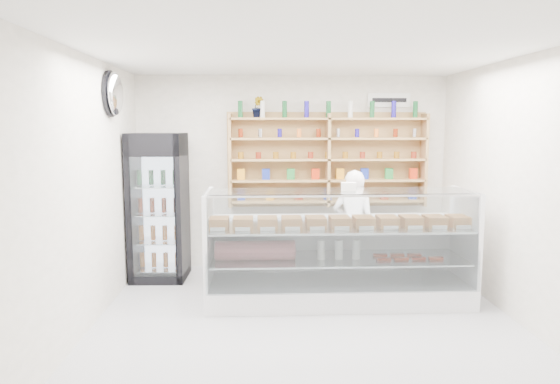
{
  "coord_description": "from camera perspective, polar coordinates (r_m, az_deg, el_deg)",
  "views": [
    {
      "loc": [
        -0.51,
        -4.79,
        2.07
      ],
      "look_at": [
        -0.25,
        0.9,
        1.32
      ],
      "focal_mm": 32.0,
      "sensor_mm": 36.0,
      "label": 1
    }
  ],
  "objects": [
    {
      "name": "display_counter",
      "position": [
        6.03,
        6.59,
        -8.98
      ],
      "size": [
        3.08,
        0.92,
        1.34
      ],
      "color": "white",
      "rests_on": "floor"
    },
    {
      "name": "drinks_cooler",
      "position": [
        6.95,
        -13.66,
        -1.62
      ],
      "size": [
        0.74,
        0.72,
        1.98
      ],
      "rotation": [
        0.0,
        0.0,
        -0.03
      ],
      "color": "black",
      "rests_on": "floor"
    },
    {
      "name": "wall_sign",
      "position": [
        7.52,
        12.36,
        10.21
      ],
      "size": [
        0.62,
        0.03,
        0.2
      ],
      "primitive_type": "cube",
      "color": "white",
      "rests_on": "back_wall"
    },
    {
      "name": "security_mirror",
      "position": [
        6.23,
        -18.35,
        10.61
      ],
      "size": [
        0.15,
        0.5,
        0.5
      ],
      "primitive_type": "ellipsoid",
      "color": "silver",
      "rests_on": "left_wall"
    },
    {
      "name": "room",
      "position": [
        4.86,
        3.47,
        -0.45
      ],
      "size": [
        5.0,
        5.0,
        5.0
      ],
      "color": "#A7A7AC",
      "rests_on": "ground"
    },
    {
      "name": "wall_shelving",
      "position": [
        7.22,
        5.49,
        3.67
      ],
      "size": [
        2.84,
        0.28,
        1.33
      ],
      "color": "#A1734C",
      "rests_on": "back_wall"
    },
    {
      "name": "shop_worker",
      "position": [
        6.65,
        8.39,
        -3.99
      ],
      "size": [
        0.64,
        0.53,
        1.51
      ],
      "primitive_type": "imported",
      "rotation": [
        0.0,
        0.0,
        2.8
      ],
      "color": "white",
      "rests_on": "floor"
    },
    {
      "name": "potted_plant",
      "position": [
        7.14,
        -2.57,
        9.67
      ],
      "size": [
        0.19,
        0.16,
        0.3
      ],
      "primitive_type": "imported",
      "rotation": [
        0.0,
        0.0,
        -0.23
      ],
      "color": "#1E6626",
      "rests_on": "wall_shelving"
    }
  ]
}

